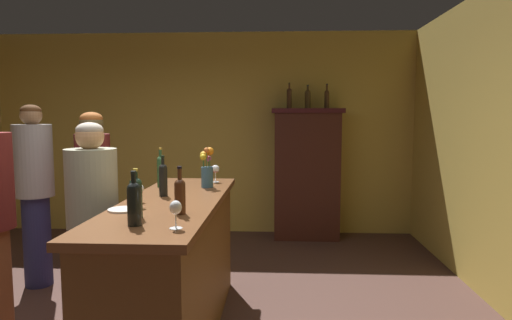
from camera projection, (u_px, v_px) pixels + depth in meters
The scene contains 20 objects.
wall_back at pixel (203, 134), 6.25m from camera, with size 5.98×0.12×2.80m, color gold.
bar_counter at pixel (174, 269), 3.23m from camera, with size 0.68×2.21×1.05m.
display_cabinet at pixel (307, 171), 5.90m from camera, with size 0.94×0.47×1.75m.
wine_bottle_chardonnay at pixel (180, 194), 2.70m from camera, with size 0.07×0.07×0.30m.
wine_bottle_syrah at pixel (163, 178), 3.31m from camera, with size 0.06×0.06×0.31m.
wine_bottle_pinot at pixel (136, 196), 2.60m from camera, with size 0.07×0.07×0.29m.
wine_bottle_malbec at pixel (161, 170), 3.73m from camera, with size 0.06×0.06×0.34m.
wine_bottle_merlot at pixel (134, 201), 2.42m from camera, with size 0.08×0.08×0.30m.
wine_glass_front at pixel (138, 189), 3.08m from camera, with size 0.08×0.08×0.13m.
wine_glass_mid at pixel (176, 209), 2.35m from camera, with size 0.07×0.07×0.15m.
wine_glass_rear at pixel (215, 170), 4.01m from camera, with size 0.08×0.08×0.16m.
wine_glass_spare at pixel (138, 190), 2.90m from camera, with size 0.08×0.08×0.16m.
flower_arrangement at pixel (207, 169), 3.72m from camera, with size 0.12×0.12×0.34m.
cheese_plate at pixel (124, 210), 2.81m from camera, with size 0.20×0.20×0.01m, color white.
display_bottle_left at pixel (289, 97), 5.81m from camera, with size 0.07×0.07×0.34m.
display_bottle_midleft at pixel (308, 98), 5.80m from camera, with size 0.08×0.08×0.31m.
display_bottle_center at pixel (327, 98), 5.79m from camera, with size 0.06×0.06×0.32m.
patron_redhead at pixel (35, 187), 4.21m from camera, with size 0.36×0.36×1.76m.
patron_in_grey at pixel (94, 193), 4.00m from camera, with size 0.31×0.31×1.69m.
patron_near_entrance at pixel (93, 218), 3.34m from camera, with size 0.38×0.38×1.60m.
Camera 1 is at (1.08, -2.88, 1.65)m, focal length 30.81 mm.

